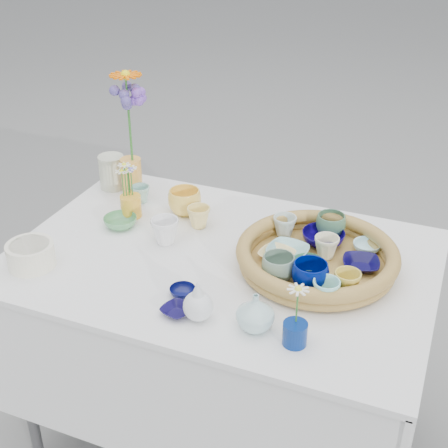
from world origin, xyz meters
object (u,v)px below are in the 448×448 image
at_px(wicker_tray, 317,257).
at_px(display_table, 222,435).
at_px(bud_vase_seafoam, 255,312).
at_px(tall_vase_yellow, 132,177).

bearing_deg(wicker_tray, display_table, -169.88).
height_order(bud_vase_seafoam, tall_vase_yellow, tall_vase_yellow).
xyz_separation_m(display_table, tall_vase_yellow, (-0.46, 0.27, 0.83)).
bearing_deg(wicker_tray, tall_vase_yellow, 163.52).
bearing_deg(display_table, wicker_tray, 10.12).
height_order(wicker_tray, tall_vase_yellow, tall_vase_yellow).
bearing_deg(bud_vase_seafoam, display_table, 126.72).
bearing_deg(tall_vase_yellow, wicker_tray, -16.48).
height_order(display_table, wicker_tray, wicker_tray).
distance_m(display_table, bud_vase_seafoam, 0.89).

